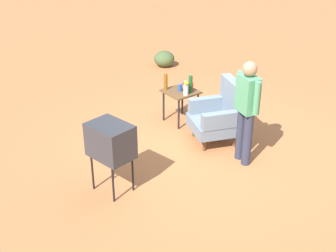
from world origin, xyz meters
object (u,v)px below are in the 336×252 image
soda_can_red (192,86)px  flower_vase (186,87)px  soda_can_blue (180,88)px  side_table (181,95)px  person_standing (247,107)px  bottle_wine_green (190,84)px  bottle_tall_amber (166,82)px  tv_on_stand (111,141)px  armchair (220,114)px

soda_can_red → flower_vase: (0.15, -0.26, 0.09)m
soda_can_blue → flower_vase: (0.20, -0.03, 0.09)m
side_table → soda_can_red: (0.05, 0.21, 0.15)m
side_table → person_standing: 1.76m
bottle_wine_green → person_standing: bearing=-7.4°
bottle_wine_green → bottle_tall_amber: (-0.39, -0.26, -0.01)m
soda_can_red → flower_vase: flower_vase is taller
tv_on_stand → person_standing: 2.11m
person_standing → soda_can_red: person_standing is taller
side_table → soda_can_blue: size_ratio=5.01×
person_standing → flower_vase: 1.52m
side_table → bottle_wine_green: (0.17, 0.08, 0.25)m
soda_can_blue → side_table: bearing=80.9°
bottle_wine_green → flower_vase: (0.03, -0.13, -0.01)m
bottle_tall_amber → flower_vase: size_ratio=1.13×
soda_can_red → soda_can_blue: size_ratio=1.00×
tv_on_stand → bottle_wine_green: 2.43m
flower_vase → armchair: bearing=7.6°
side_table → soda_can_blue: (-0.00, -0.02, 0.15)m
soda_can_red → soda_can_blue: 0.23m
armchair → soda_can_red: (-0.93, 0.15, 0.17)m
flower_vase → soda_can_red: bearing=120.0°
bottle_wine_green → bottle_tall_amber: size_ratio=1.07×
armchair → soda_can_red: size_ratio=8.69×
side_table → person_standing: person_standing is taller
side_table → bottle_wine_green: bearing=25.8°
side_table → soda_can_blue: 0.15m
tv_on_stand → soda_can_blue: tv_on_stand is taller
soda_can_red → bottle_tall_amber: bottle_tall_amber is taller
person_standing → soda_can_red: 1.71m
armchair → person_standing: bearing=-13.6°
soda_can_red → person_standing: bearing=-11.2°
bottle_tall_amber → soda_can_red: bearing=55.2°
armchair → flower_vase: bearing=-172.4°
soda_can_blue → bottle_wine_green: bearing=29.5°
armchair → flower_vase: 0.83m
side_table → bottle_tall_amber: 0.37m
tv_on_stand → person_standing: person_standing is taller
soda_can_blue → flower_vase: size_ratio=0.46×
bottle_wine_green → flower_vase: bottle_wine_green is taller
armchair → soda_can_red: 0.96m
soda_can_red → side_table: bearing=-103.5°
person_standing → flower_vase: (-1.51, 0.07, -0.18)m
soda_can_blue → bottle_tall_amber: (-0.22, -0.16, 0.09)m
person_standing → bottle_tall_amber: person_standing is taller
bottle_tall_amber → flower_vase: bearing=17.3°
bottle_tall_amber → bottle_wine_green: bearing=33.8°
soda_can_blue → person_standing: bearing=-3.4°
person_standing → side_table: bearing=176.1°
tv_on_stand → bottle_tall_amber: tv_on_stand is taller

